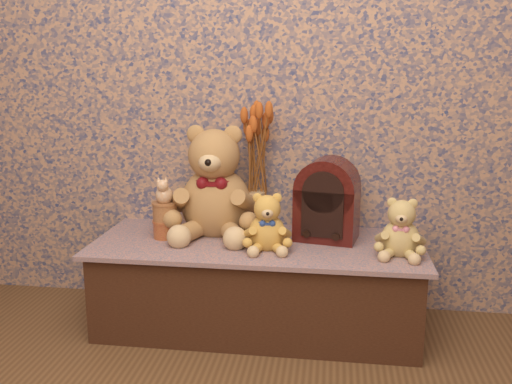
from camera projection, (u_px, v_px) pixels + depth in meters
display_shelf at (258, 284)px, 2.53m from camera, size 1.46×0.61×0.41m
teddy_large at (215, 176)px, 2.56m from camera, size 0.44×0.52×0.54m
teddy_medium at (267, 219)px, 2.36m from camera, size 0.24×0.28×0.26m
teddy_small at (401, 224)px, 2.29m from camera, size 0.24×0.27×0.26m
cathedral_radio at (327, 199)px, 2.49m from camera, size 0.30×0.24×0.37m
ceramic_vase at (254, 211)px, 2.64m from camera, size 0.12×0.12×0.19m
dried_stalks at (254, 143)px, 2.57m from camera, size 0.28×0.28×0.46m
biscuit_tin_lower at (165, 229)px, 2.54m from camera, size 0.14×0.14×0.08m
biscuit_tin_upper at (165, 212)px, 2.52m from camera, size 0.12×0.12×0.08m
cat_figurine at (164, 189)px, 2.49m from camera, size 0.10×0.11×0.13m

